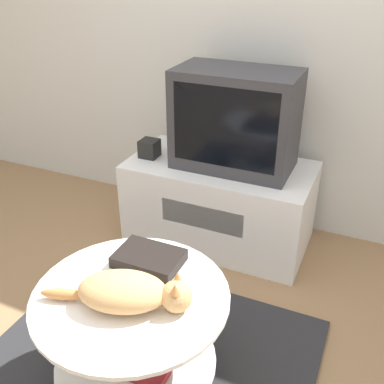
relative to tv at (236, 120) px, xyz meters
name	(u,v)px	position (x,y,z in m)	size (l,w,h in m)	color
ground_plane	(138,379)	(0.00, -1.17, -0.79)	(12.00, 12.00, 0.00)	#93704C
wall_back	(260,15)	(0.00, 0.35, 0.51)	(8.00, 0.05, 2.60)	silver
rug	(138,377)	(0.00, -1.17, -0.78)	(1.41, 1.32, 0.02)	#28282B
tv_stand	(219,202)	(-0.07, -0.02, -0.54)	(1.09, 0.57, 0.51)	white
tv	(236,120)	(0.00, 0.00, 0.00)	(0.67, 0.38, 0.56)	#333338
speaker	(149,148)	(-0.51, -0.08, -0.23)	(0.11, 0.11, 0.11)	black
coffee_table	(134,329)	(0.03, -1.21, -0.45)	(0.73, 0.73, 0.50)	#B2B2B7
dvd_box	(150,259)	(0.00, -1.02, -0.25)	(0.26, 0.18, 0.05)	black
cat	(130,292)	(0.05, -1.26, -0.22)	(0.53, 0.28, 0.14)	tan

